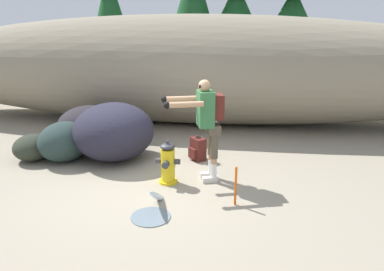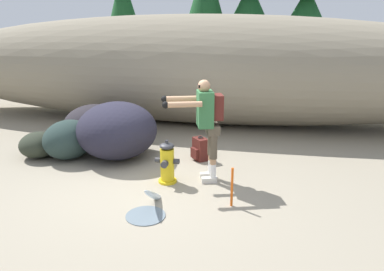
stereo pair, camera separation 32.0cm
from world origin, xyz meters
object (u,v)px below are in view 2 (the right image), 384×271
at_px(spare_backpack, 200,149).
at_px(boulder_outlier, 39,145).
at_px(boulder_mid, 69,139).
at_px(survey_stake, 232,187).
at_px(utility_worker, 206,118).
at_px(fire_hydrant, 167,163).
at_px(boulder_small, 95,123).
at_px(boulder_large, 117,130).

relative_size(spare_backpack, boulder_outlier, 0.61).
distance_m(boulder_mid, survey_stake, 3.60).
xyz_separation_m(utility_worker, boulder_outlier, (-3.43, 0.46, -0.84)).
relative_size(fire_hydrant, survey_stake, 1.23).
relative_size(utility_worker, boulder_mid, 1.65).
bearing_deg(spare_backpack, fire_hydrant, 31.58).
bearing_deg(boulder_outlier, boulder_small, 60.18).
relative_size(fire_hydrant, spare_backpack, 1.57).
distance_m(spare_backpack, survey_stake, 1.93).
bearing_deg(boulder_large, spare_backpack, 6.23).
bearing_deg(fire_hydrant, boulder_mid, 161.51).
distance_m(boulder_large, survey_stake, 2.89).
height_order(boulder_small, survey_stake, boulder_small).
bearing_deg(spare_backpack, boulder_small, -56.45).
bearing_deg(spare_backpack, boulder_outlier, -32.83).
bearing_deg(boulder_large, utility_worker, -21.93).
bearing_deg(utility_worker, fire_hydrant, 0.37).
xyz_separation_m(boulder_large, boulder_small, (-0.89, 0.85, -0.14)).
height_order(fire_hydrant, boulder_mid, boulder_mid).
height_order(boulder_large, boulder_mid, boulder_large).
bearing_deg(boulder_outlier, spare_backpack, 8.57).
bearing_deg(survey_stake, boulder_outlier, 161.98).
xyz_separation_m(utility_worker, boulder_mid, (-2.81, 0.53, -0.71)).
relative_size(fire_hydrant, boulder_outlier, 0.95).
xyz_separation_m(boulder_large, survey_stake, (2.41, -1.59, -0.25)).
bearing_deg(fire_hydrant, boulder_outlier, 166.80).
distance_m(fire_hydrant, boulder_mid, 2.31).
height_order(spare_backpack, boulder_mid, boulder_mid).
bearing_deg(fire_hydrant, spare_backpack, 72.99).
bearing_deg(boulder_outlier, fire_hydrant, -13.20).
bearing_deg(boulder_small, boulder_large, -43.71).
xyz_separation_m(spare_backpack, boulder_outlier, (-3.16, -0.48, 0.04)).
relative_size(utility_worker, spare_backpack, 3.65).
relative_size(utility_worker, boulder_small, 1.28).
bearing_deg(utility_worker, survey_stake, 104.49).
xyz_separation_m(fire_hydrant, utility_worker, (0.62, 0.20, 0.75)).
bearing_deg(spare_backpack, survey_stake, 72.79).
height_order(boulder_mid, boulder_outlier, boulder_mid).
distance_m(fire_hydrant, spare_backpack, 1.20).
height_order(boulder_mid, boulder_small, boulder_small).
height_order(fire_hydrant, utility_worker, utility_worker).
height_order(boulder_small, boulder_outlier, boulder_small).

